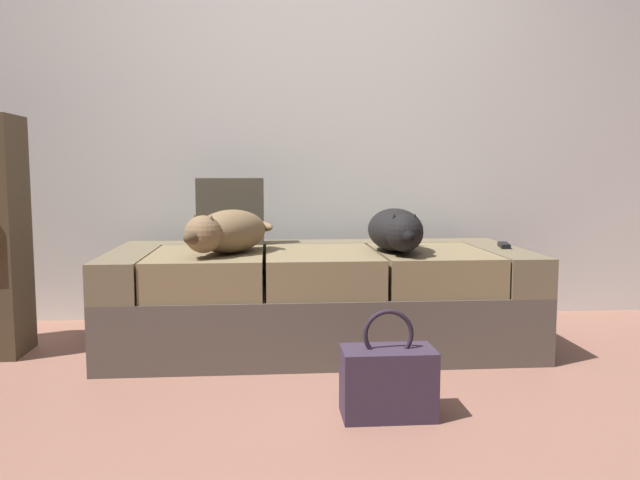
{
  "coord_description": "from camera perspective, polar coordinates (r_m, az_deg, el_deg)",
  "views": [
    {
      "loc": [
        -0.25,
        -2.03,
        0.85
      ],
      "look_at": [
        0.0,
        1.0,
        0.52
      ],
      "focal_mm": 36.23,
      "sensor_mm": 36.0,
      "label": 1
    }
  ],
  "objects": [
    {
      "name": "throw_pillow",
      "position": [
        3.34,
        -7.96,
        2.52
      ],
      "size": [
        0.35,
        0.14,
        0.34
      ],
      "primitive_type": "cube",
      "rotation": [
        0.0,
        0.0,
        0.06
      ],
      "color": "#484237",
      "rests_on": "couch"
    },
    {
      "name": "couch",
      "position": [
        3.15,
        -0.08,
        -5.11
      ],
      "size": [
        1.98,
        0.9,
        0.47
      ],
      "color": "#564C44",
      "rests_on": "ground"
    },
    {
      "name": "dog_dark",
      "position": [
        3.01,
        6.8,
        0.86
      ],
      "size": [
        0.26,
        0.59,
        0.2
      ],
      "color": "black",
      "rests_on": "couch"
    },
    {
      "name": "back_wall",
      "position": [
        3.82,
        -0.94,
        14.42
      ],
      "size": [
        6.4,
        0.1,
        2.8
      ],
      "primitive_type": "cube",
      "color": "silver",
      "rests_on": "ground"
    },
    {
      "name": "handbag",
      "position": [
        2.29,
        6.01,
        -12.27
      ],
      "size": [
        0.32,
        0.18,
        0.38
      ],
      "color": "#392A3D",
      "rests_on": "ground"
    },
    {
      "name": "ground_plane",
      "position": [
        2.21,
        2.22,
        -16.42
      ],
      "size": [
        10.0,
        10.0,
        0.0
      ],
      "primitive_type": "plane",
      "color": "#986554"
    },
    {
      "name": "tv_remote",
      "position": [
        3.31,
        15.94,
        -0.44
      ],
      "size": [
        0.08,
        0.16,
        0.02
      ],
      "primitive_type": "cube",
      "rotation": [
        0.0,
        0.0,
        -0.22
      ],
      "color": "black",
      "rests_on": "couch"
    },
    {
      "name": "dog_tan",
      "position": [
        2.96,
        -8.24,
        0.73
      ],
      "size": [
        0.44,
        0.55,
        0.2
      ],
      "color": "#7E6244",
      "rests_on": "couch"
    }
  ]
}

